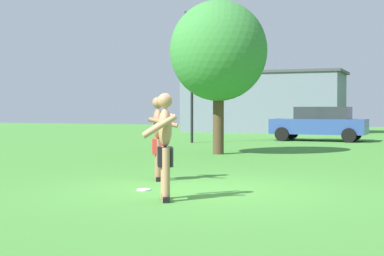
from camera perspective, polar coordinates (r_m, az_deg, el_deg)
ground_plane at (r=10.27m, az=0.56°, el=-6.30°), size 80.00×80.00×0.00m
player_near at (r=11.67m, az=-3.41°, el=-0.81°), size 0.81×0.72×1.72m
player_in_black at (r=9.08m, az=-2.77°, el=-1.59°), size 0.71×0.80×1.72m
frisbee at (r=10.32m, az=-4.89°, el=-6.20°), size 0.25×0.25×0.03m
car_blue_mid_lot at (r=26.91m, az=12.75°, el=0.48°), size 4.36×2.14×1.58m
lamp_post at (r=24.81m, az=-0.01°, el=6.63°), size 0.60×0.24×5.73m
outbuilding_behind_lot at (r=36.99m, az=7.20°, el=2.60°), size 10.33×4.52×3.85m
tree_right_field at (r=18.57m, az=2.68°, el=7.71°), size 3.16×3.16×5.00m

